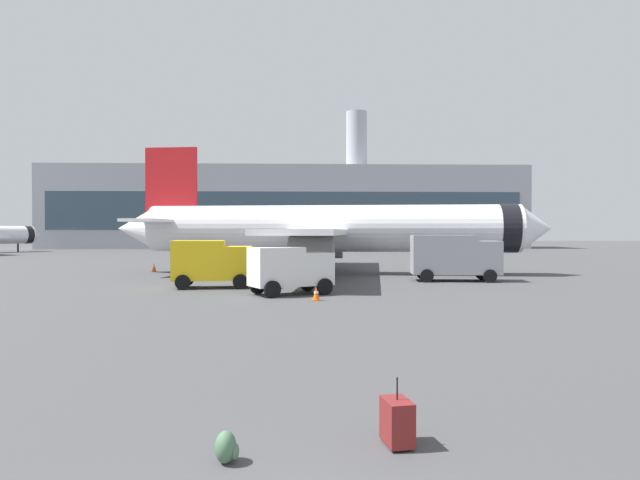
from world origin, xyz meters
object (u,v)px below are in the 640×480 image
(rolling_suitcase, at_px, (397,421))
(traveller_backpack, at_px, (227,448))
(cargo_van, at_px, (290,268))
(airplane_at_gate, at_px, (329,229))
(service_truck, at_px, (211,262))
(fuel_truck, at_px, (454,256))
(safety_cone_far, at_px, (154,267))
(safety_cone_mid, at_px, (316,294))
(safety_cone_near, at_px, (189,265))

(rolling_suitcase, distance_m, traveller_backpack, 2.72)
(cargo_van, bearing_deg, airplane_at_gate, 79.14)
(cargo_van, bearing_deg, service_truck, 141.44)
(service_truck, distance_m, traveller_backpack, 26.66)
(fuel_truck, relative_size, rolling_suitcase, 5.64)
(safety_cone_far, bearing_deg, service_truck, -63.13)
(airplane_at_gate, relative_size, fuel_truck, 5.76)
(service_truck, relative_size, traveller_backpack, 10.40)
(airplane_at_gate, relative_size, traveller_backpack, 74.47)
(cargo_van, relative_size, safety_cone_mid, 6.86)
(service_truck, xyz_separation_m, fuel_truck, (16.14, 4.12, 0.16))
(cargo_van, distance_m, safety_cone_near, 23.64)
(cargo_van, xyz_separation_m, safety_cone_far, (-11.89, 17.76, -1.06))
(airplane_at_gate, xyz_separation_m, safety_cone_near, (-12.61, 6.35, -3.27))
(airplane_at_gate, xyz_separation_m, fuel_truck, (8.37, -7.20, -1.88))
(safety_cone_mid, bearing_deg, traveller_backpack, -95.60)
(service_truck, height_order, safety_cone_far, service_truck)
(cargo_van, bearing_deg, traveller_backpack, -91.45)
(airplane_at_gate, relative_size, safety_cone_mid, 50.72)
(fuel_truck, height_order, safety_cone_mid, fuel_truck)
(service_truck, bearing_deg, airplane_at_gate, 55.53)
(fuel_truck, relative_size, safety_cone_far, 7.86)
(safety_cone_mid, relative_size, rolling_suitcase, 0.64)
(cargo_van, xyz_separation_m, rolling_suitcase, (2.08, -21.83, -1.06))
(service_truck, relative_size, safety_cone_far, 6.32)
(safety_cone_mid, bearing_deg, airplane_at_gate, 85.04)
(service_truck, height_order, cargo_van, service_truck)
(fuel_truck, bearing_deg, rolling_suitcase, -107.16)
(cargo_van, height_order, rolling_suitcase, cargo_van)
(fuel_truck, height_order, safety_cone_far, fuel_truck)
(airplane_at_gate, height_order, fuel_truck, airplane_at_gate)
(service_truck, xyz_separation_m, cargo_van, (4.86, -3.87, -0.16))
(fuel_truck, xyz_separation_m, cargo_van, (-11.29, -7.99, -0.32))
(safety_cone_mid, distance_m, traveller_backpack, 19.76)
(safety_cone_near, height_order, safety_cone_far, safety_cone_far)
(fuel_truck, height_order, traveller_backpack, fuel_truck)
(cargo_van, relative_size, rolling_suitcase, 4.39)
(safety_cone_mid, xyz_separation_m, rolling_suitcase, (0.72, -19.08, 0.04))
(traveller_backpack, bearing_deg, fuel_truck, 68.69)
(safety_cone_near, distance_m, rolling_suitcase, 44.93)
(fuel_truck, distance_m, traveller_backpack, 32.67)
(safety_cone_mid, height_order, rolling_suitcase, rolling_suitcase)
(cargo_van, bearing_deg, safety_cone_near, 114.23)
(safety_cone_near, xyz_separation_m, traveller_backpack, (9.12, -43.95, -0.15))
(airplane_at_gate, distance_m, rolling_suitcase, 37.17)
(airplane_at_gate, distance_m, traveller_backpack, 37.91)
(safety_cone_near, distance_m, safety_cone_mid, 26.68)
(service_truck, distance_m, fuel_truck, 16.66)
(fuel_truck, distance_m, cargo_van, 13.83)
(safety_cone_far, xyz_separation_m, rolling_suitcase, (13.97, -39.59, 0.00))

